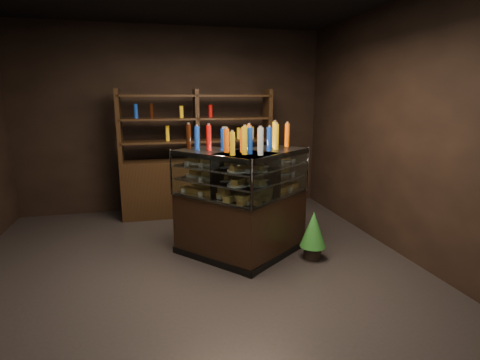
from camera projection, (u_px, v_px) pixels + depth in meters
name	position (u px, v px, depth m)	size (l,w,h in m)	color
ground	(195.00, 270.00, 4.17)	(5.00, 5.00, 0.00)	black
room_shell	(190.00, 91.00, 3.75)	(5.02, 5.02, 3.01)	black
display_case	(243.00, 221.00, 4.46)	(1.69, 1.28, 1.29)	black
food_display	(243.00, 177.00, 4.34)	(1.36, 0.93, 0.40)	#C78E47
bottles_top	(243.00, 139.00, 4.25)	(1.19, 0.79, 0.30)	#147223
potted_conifer	(313.00, 229.00, 4.39)	(0.31, 0.31, 0.66)	black
back_shelving	(198.00, 177.00, 6.06)	(2.39, 0.45, 2.00)	black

